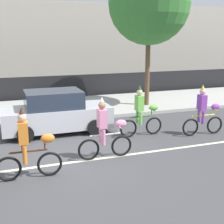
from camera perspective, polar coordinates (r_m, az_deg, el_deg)
ground_plane at (r=9.92m, az=-6.78°, el=-7.93°), size 80.00×80.00×0.00m
road_centre_line at (r=9.46m, az=-6.08°, el=-8.96°), size 36.00×0.14×0.01m
sidewalk_curb at (r=16.04m, az=-12.12°, el=0.47°), size 60.00×5.00×0.15m
fence_line at (r=18.75m, az=-13.45°, el=4.21°), size 40.00×0.08×1.40m
building_backdrop at (r=27.64m, az=-7.88°, el=12.25°), size 28.00×8.00×6.13m
parade_cyclist_orange at (r=8.33m, az=-14.98°, el=-6.37°), size 1.72×0.50×1.92m
parade_cyclist_pink at (r=9.39m, az=-1.15°, el=-3.62°), size 1.72×0.50×1.92m
parade_cyclist_lime at (r=11.60m, az=5.49°, el=-0.36°), size 1.72×0.50×1.92m
parade_cyclist_purple at (r=12.17m, az=16.45°, el=-0.20°), size 1.72×0.50×1.92m
parked_car_silver at (r=12.19m, az=-10.22°, el=-0.13°), size 4.10×1.92×1.64m
street_tree_near_lamp at (r=16.24m, az=6.82°, el=19.07°), size 4.03×4.03×7.08m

